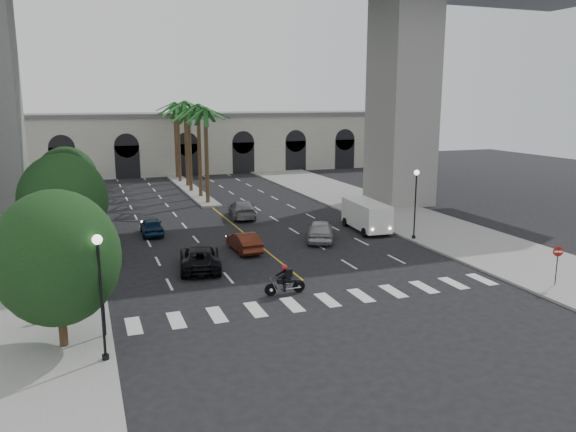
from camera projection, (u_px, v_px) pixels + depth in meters
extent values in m
plane|color=black|center=(316.00, 291.00, 31.18)|extent=(140.00, 140.00, 0.00)
cube|color=gray|center=(39.00, 248.00, 39.85)|extent=(8.00, 100.00, 0.15)
cube|color=gray|center=(405.00, 218.00, 50.02)|extent=(8.00, 100.00, 0.15)
cube|color=gray|center=(190.00, 189.00, 66.04)|extent=(2.00, 24.00, 0.20)
cube|color=beige|center=(167.00, 145.00, 80.85)|extent=(70.00, 10.00, 8.00)
cube|color=slate|center=(166.00, 115.00, 79.98)|extent=(71.00, 10.50, 0.50)
cube|color=gray|center=(402.00, 100.00, 55.52)|extent=(5.00, 6.00, 20.80)
cylinder|color=#47331E|center=(207.00, 157.00, 55.91)|extent=(0.40, 0.40, 9.50)
cylinder|color=#47331E|center=(200.00, 152.00, 59.58)|extent=(0.40, 0.40, 9.80)
cylinder|color=#47331E|center=(190.00, 151.00, 63.21)|extent=(0.40, 0.40, 9.30)
cylinder|color=#47331E|center=(186.00, 145.00, 66.92)|extent=(0.40, 0.40, 10.10)
cylinder|color=#47331E|center=(179.00, 145.00, 70.55)|extent=(0.40, 0.40, 9.60)
cylinder|color=#47331E|center=(176.00, 141.00, 74.30)|extent=(0.40, 0.40, 9.90)
cylinder|color=#382616|center=(62.00, 323.00, 23.77)|extent=(0.36, 0.36, 2.34)
ellipsoid|color=black|center=(57.00, 258.00, 23.19)|extent=(5.20, 5.20, 5.72)
cylinder|color=#382616|center=(67.00, 247.00, 35.70)|extent=(0.36, 0.36, 2.45)
ellipsoid|color=black|center=(63.00, 201.00, 35.08)|extent=(5.44, 5.44, 5.98)
cylinder|color=#382616|center=(69.00, 213.00, 46.73)|extent=(0.36, 0.36, 2.27)
ellipsoid|color=black|center=(67.00, 180.00, 46.16)|extent=(5.04, 5.04, 5.54)
cylinder|color=black|center=(106.00, 359.00, 22.68)|extent=(0.28, 0.28, 0.36)
cylinder|color=black|center=(102.00, 302.00, 22.19)|extent=(0.11, 0.11, 5.00)
sphere|color=white|center=(97.00, 240.00, 21.66)|extent=(0.40, 0.40, 0.40)
cylinder|color=black|center=(92.00, 239.00, 41.96)|extent=(0.28, 0.28, 0.36)
cylinder|color=black|center=(90.00, 207.00, 41.47)|extent=(0.11, 0.11, 5.00)
sphere|color=white|center=(88.00, 173.00, 40.94)|extent=(0.40, 0.40, 0.40)
cylinder|color=black|center=(414.00, 238.00, 42.35)|extent=(0.28, 0.28, 0.36)
cylinder|color=black|center=(415.00, 206.00, 41.85)|extent=(0.11, 0.11, 5.00)
sphere|color=white|center=(417.00, 173.00, 41.33)|extent=(0.40, 0.40, 0.40)
cylinder|color=black|center=(103.00, 301.00, 24.69)|extent=(0.10, 0.10, 3.50)
cube|color=black|center=(101.00, 268.00, 24.38)|extent=(0.25, 0.18, 0.80)
cylinder|color=black|center=(100.00, 275.00, 28.36)|extent=(0.10, 0.10, 3.50)
cube|color=black|center=(98.00, 246.00, 28.05)|extent=(0.25, 0.18, 0.80)
cylinder|color=black|center=(271.00, 290.00, 30.36)|extent=(0.69, 0.12, 0.68)
cylinder|color=black|center=(299.00, 286.00, 30.94)|extent=(0.69, 0.12, 0.68)
cube|color=silver|center=(286.00, 286.00, 30.65)|extent=(0.46, 0.32, 0.30)
cube|color=black|center=(283.00, 281.00, 30.53)|extent=(0.63, 0.26, 0.23)
cube|color=black|center=(292.00, 281.00, 30.71)|extent=(0.52, 0.28, 0.14)
cylinder|color=black|center=(275.00, 278.00, 30.31)|extent=(0.04, 0.63, 0.03)
cube|color=black|center=(287.00, 274.00, 30.53)|extent=(0.30, 0.44, 0.59)
cube|color=black|center=(290.00, 272.00, 30.58)|extent=(0.16, 0.34, 0.43)
sphere|color=red|center=(284.00, 267.00, 30.40)|extent=(0.30, 0.30, 0.30)
imported|color=#A1A1A5|center=(320.00, 230.00, 42.07)|extent=(3.68, 5.13, 1.62)
imported|color=#511E10|center=(244.00, 242.00, 39.14)|extent=(1.63, 4.25, 1.38)
imported|color=black|center=(200.00, 258.00, 35.11)|extent=(3.27, 5.58, 1.46)
imported|color=slate|center=(242.00, 209.00, 50.33)|extent=(2.99, 5.61, 1.55)
imported|color=#0D2440|center=(152.00, 226.00, 43.93)|extent=(1.73, 4.07, 1.37)
cube|color=white|center=(366.00, 214.00, 45.18)|extent=(2.45, 5.72, 2.07)
cube|color=black|center=(381.00, 218.00, 42.65)|extent=(1.93, 0.39, 0.88)
cylinder|color=black|center=(365.00, 233.00, 43.27)|extent=(0.34, 0.74, 0.72)
cylinder|color=black|center=(388.00, 231.00, 43.80)|extent=(0.34, 0.74, 0.72)
cylinder|color=black|center=(346.00, 222.00, 46.96)|extent=(0.34, 0.74, 0.72)
cylinder|color=black|center=(367.00, 221.00, 47.50)|extent=(0.34, 0.74, 0.72)
imported|color=black|center=(87.00, 298.00, 27.24)|extent=(0.64, 0.43, 1.71)
imported|color=black|center=(29.00, 266.00, 32.57)|extent=(0.97, 0.91, 1.59)
cylinder|color=black|center=(557.00, 267.00, 31.64)|extent=(0.05, 0.05, 2.33)
cylinder|color=#A50F0B|center=(558.00, 252.00, 31.45)|extent=(0.55, 0.24, 0.58)
cube|color=silver|center=(558.00, 252.00, 31.45)|extent=(0.42, 0.18, 0.10)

